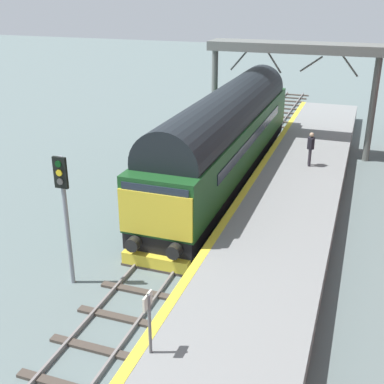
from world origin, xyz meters
TOP-DOWN VIEW (x-y plane):
  - ground_plane at (0.00, 0.00)m, footprint 140.00×140.00m
  - track_main at (0.00, 0.00)m, footprint 2.50×60.00m
  - station_platform at (3.60, 0.00)m, footprint 4.00×44.00m
  - diesel_locomotive at (0.00, 6.61)m, footprint 2.74×17.67m
  - signal_post_near at (-2.24, -3.78)m, footprint 0.44×0.22m
  - platform_number_sign at (2.04, -7.08)m, footprint 0.10×0.44m
  - waiting_passenger at (3.91, 7.66)m, footprint 0.40×0.50m
  - overhead_footbridge at (2.05, 12.49)m, footprint 9.30×2.00m

SIDE VIEW (x-z plane):
  - ground_plane at x=0.00m, z-range 0.00..0.00m
  - track_main at x=0.00m, z-range -0.02..0.13m
  - station_platform at x=3.60m, z-range 0.00..1.01m
  - waiting_passenger at x=3.91m, z-range 1.17..2.81m
  - platform_number_sign at x=2.04m, z-range 1.29..2.90m
  - diesel_locomotive at x=0.00m, z-range 0.14..4.82m
  - signal_post_near at x=-2.24m, z-range 0.63..5.00m
  - overhead_footbridge at x=2.05m, z-range 2.43..8.67m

